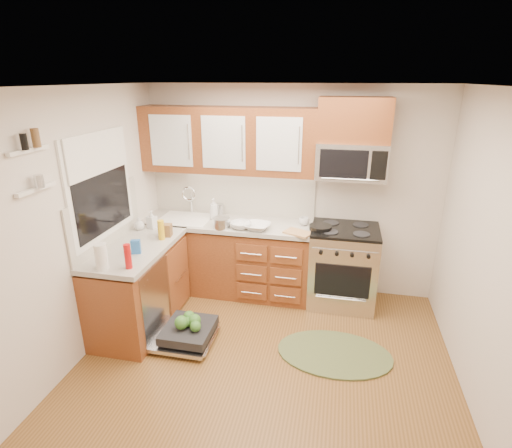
% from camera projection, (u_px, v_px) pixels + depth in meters
% --- Properties ---
extents(floor, '(3.50, 3.50, 0.00)m').
position_uv_depth(floor, '(262.00, 373.00, 3.67)').
color(floor, brown).
rests_on(floor, ground).
extents(ceiling, '(3.50, 3.50, 0.00)m').
position_uv_depth(ceiling, '(264.00, 87.00, 2.80)').
color(ceiling, white).
rests_on(ceiling, ground).
extents(wall_back, '(3.50, 0.04, 2.50)m').
position_uv_depth(wall_back, '(291.00, 192.00, 4.84)').
color(wall_back, beige).
rests_on(wall_back, ground).
extents(wall_front, '(3.50, 0.04, 2.50)m').
position_uv_depth(wall_front, '(180.00, 419.00, 1.63)').
color(wall_front, beige).
rests_on(wall_front, ground).
extents(wall_left, '(0.04, 3.50, 2.50)m').
position_uv_depth(wall_left, '(72.00, 233.00, 3.58)').
color(wall_left, beige).
rests_on(wall_left, ground).
extents(wall_right, '(0.04, 3.50, 2.50)m').
position_uv_depth(wall_right, '(499.00, 270.00, 2.89)').
color(wall_right, beige).
rests_on(wall_right, ground).
extents(base_cabinet_back, '(2.05, 0.60, 0.85)m').
position_uv_depth(base_cabinet_back, '(228.00, 259.00, 5.00)').
color(base_cabinet_back, '#622C16').
rests_on(base_cabinet_back, ground).
extents(base_cabinet_left, '(0.60, 1.25, 0.85)m').
position_uv_depth(base_cabinet_left, '(140.00, 289.00, 4.29)').
color(base_cabinet_left, '#622C16').
rests_on(base_cabinet_left, ground).
extents(countertop_back, '(2.07, 0.64, 0.05)m').
position_uv_depth(countertop_back, '(227.00, 223.00, 4.82)').
color(countertop_back, '#B6B0A7').
rests_on(countertop_back, base_cabinet_back).
extents(countertop_left, '(0.64, 1.27, 0.05)m').
position_uv_depth(countertop_left, '(136.00, 248.00, 4.12)').
color(countertop_left, '#B6B0A7').
rests_on(countertop_left, base_cabinet_left).
extents(backsplash_back, '(2.05, 0.02, 0.57)m').
position_uv_depth(backsplash_back, '(233.00, 192.00, 4.99)').
color(backsplash_back, beige).
rests_on(backsplash_back, ground).
extents(backsplash_left, '(0.02, 1.25, 0.57)m').
position_uv_depth(backsplash_left, '(106.00, 218.00, 4.07)').
color(backsplash_left, beige).
rests_on(backsplash_left, ground).
extents(upper_cabinets, '(2.05, 0.35, 0.75)m').
position_uv_depth(upper_cabinets, '(228.00, 140.00, 4.61)').
color(upper_cabinets, '#622C16').
rests_on(upper_cabinets, ground).
extents(cabinet_over_mw, '(0.76, 0.35, 0.47)m').
position_uv_depth(cabinet_over_mw, '(354.00, 120.00, 4.24)').
color(cabinet_over_mw, '#622C16').
rests_on(cabinet_over_mw, ground).
extents(range, '(0.76, 0.64, 0.95)m').
position_uv_depth(range, '(343.00, 266.00, 4.68)').
color(range, silver).
rests_on(range, ground).
extents(microwave, '(0.76, 0.38, 0.40)m').
position_uv_depth(microwave, '(351.00, 161.00, 4.37)').
color(microwave, silver).
rests_on(microwave, ground).
extents(sink, '(0.62, 0.50, 0.26)m').
position_uv_depth(sink, '(186.00, 228.00, 4.94)').
color(sink, white).
rests_on(sink, ground).
extents(dishwasher, '(0.70, 0.60, 0.20)m').
position_uv_depth(dishwasher, '(185.00, 333.00, 4.08)').
color(dishwasher, silver).
rests_on(dishwasher, ground).
extents(window, '(0.03, 1.05, 1.05)m').
position_uv_depth(window, '(100.00, 186.00, 3.93)').
color(window, white).
rests_on(window, ground).
extents(window_blind, '(0.02, 0.96, 0.40)m').
position_uv_depth(window_blind, '(98.00, 153.00, 3.81)').
color(window_blind, white).
rests_on(window_blind, ground).
extents(shelf_upper, '(0.04, 0.40, 0.03)m').
position_uv_depth(shelf_upper, '(28.00, 150.00, 2.98)').
color(shelf_upper, white).
rests_on(shelf_upper, ground).
extents(shelf_lower, '(0.04, 0.40, 0.03)m').
position_uv_depth(shelf_lower, '(36.00, 189.00, 3.08)').
color(shelf_lower, white).
rests_on(shelf_lower, ground).
extents(rug, '(1.24, 0.94, 0.02)m').
position_uv_depth(rug, '(334.00, 354.00, 3.92)').
color(rug, '#566037').
rests_on(rug, ground).
extents(skillet, '(0.27, 0.27, 0.05)m').
position_uv_depth(skillet, '(320.00, 227.00, 4.48)').
color(skillet, black).
rests_on(skillet, range).
extents(stock_pot, '(0.24, 0.24, 0.12)m').
position_uv_depth(stock_pot, '(221.00, 223.00, 4.59)').
color(stock_pot, silver).
rests_on(stock_pot, countertop_back).
extents(cutting_board, '(0.35, 0.30, 0.02)m').
position_uv_depth(cutting_board, '(298.00, 233.00, 4.43)').
color(cutting_board, tan).
rests_on(cutting_board, countertop_back).
extents(canister, '(0.11, 0.11, 0.15)m').
position_uv_depth(canister, '(220.00, 209.00, 5.01)').
color(canister, silver).
rests_on(canister, countertop_back).
extents(paper_towel_roll, '(0.15, 0.15, 0.24)m').
position_uv_depth(paper_towel_roll, '(101.00, 257.00, 3.58)').
color(paper_towel_roll, white).
rests_on(paper_towel_roll, countertop_left).
extents(mustard_bottle, '(0.09, 0.09, 0.22)m').
position_uv_depth(mustard_bottle, '(161.00, 230.00, 4.25)').
color(mustard_bottle, gold).
rests_on(mustard_bottle, countertop_left).
extents(red_bottle, '(0.08, 0.08, 0.23)m').
position_uv_depth(red_bottle, '(128.00, 256.00, 3.60)').
color(red_bottle, '#B80F10').
rests_on(red_bottle, countertop_left).
extents(wooden_box, '(0.15, 0.11, 0.14)m').
position_uv_depth(wooden_box, '(165.00, 230.00, 4.35)').
color(wooden_box, brown).
rests_on(wooden_box, countertop_left).
extents(blue_carton, '(0.10, 0.08, 0.14)m').
position_uv_depth(blue_carton, '(136.00, 247.00, 3.92)').
color(blue_carton, '#2560B0').
rests_on(blue_carton, countertop_left).
extents(bowl_a, '(0.33, 0.33, 0.07)m').
position_uv_depth(bowl_a, '(257.00, 227.00, 4.55)').
color(bowl_a, '#999999').
rests_on(bowl_a, countertop_back).
extents(bowl_b, '(0.30, 0.30, 0.08)m').
position_uv_depth(bowl_b, '(241.00, 225.00, 4.58)').
color(bowl_b, '#999999').
rests_on(bowl_b, countertop_back).
extents(cup, '(0.14, 0.14, 0.09)m').
position_uv_depth(cup, '(304.00, 221.00, 4.68)').
color(cup, '#999999').
rests_on(cup, countertop_back).
extents(soap_bottle_a, '(0.10, 0.10, 0.26)m').
position_uv_depth(soap_bottle_a, '(214.00, 209.00, 4.85)').
color(soap_bottle_a, '#999999').
rests_on(soap_bottle_a, countertop_back).
extents(soap_bottle_b, '(0.12, 0.12, 0.21)m').
position_uv_depth(soap_bottle_b, '(152.00, 219.00, 4.57)').
color(soap_bottle_b, '#999999').
rests_on(soap_bottle_b, countertop_left).
extents(soap_bottle_c, '(0.15, 0.15, 0.15)m').
position_uv_depth(soap_bottle_c, '(139.00, 224.00, 4.53)').
color(soap_bottle_c, '#999999').
rests_on(soap_bottle_c, countertop_left).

